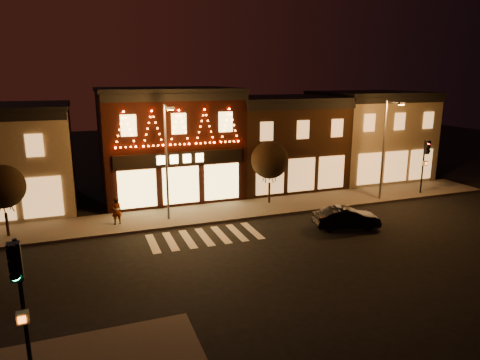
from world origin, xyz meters
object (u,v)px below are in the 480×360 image
traffic_signal_near (19,288)px  dark_sedan (346,218)px  pedestrian (117,211)px  streetlamp_mid (167,154)px

traffic_signal_near → dark_sedan: (16.77, 9.04, -2.79)m
pedestrian → traffic_signal_near: bearing=65.9°
dark_sedan → pedestrian: (-13.19, 5.22, 0.34)m
pedestrian → streetlamp_mid: bearing=165.3°
dark_sedan → pedestrian: pedestrian is taller
traffic_signal_near → dark_sedan: 19.26m
traffic_signal_near → dark_sedan: size_ratio=1.17×
streetlamp_mid → traffic_signal_near: bearing=-112.8°
streetlamp_mid → dark_sedan: streetlamp_mid is taller
dark_sedan → pedestrian: bearing=81.8°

